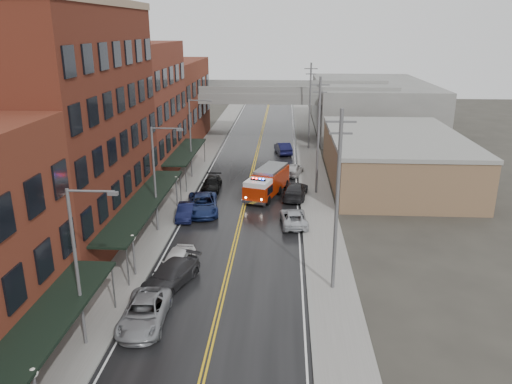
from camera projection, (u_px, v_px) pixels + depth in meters
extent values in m
cube|color=black|center=(243.00, 209.00, 47.76)|extent=(11.00, 160.00, 0.02)
cube|color=slate|center=(168.00, 206.00, 48.15)|extent=(3.00, 160.00, 0.15)
cube|color=slate|center=(320.00, 210.00, 47.32)|extent=(3.00, 160.00, 0.15)
cube|color=gray|center=(185.00, 207.00, 48.06)|extent=(0.30, 160.00, 0.15)
cube|color=gray|center=(303.00, 209.00, 47.42)|extent=(0.30, 160.00, 0.15)
cube|color=#4E1D14|center=(66.00, 128.00, 39.06)|extent=(9.00, 20.00, 18.00)
cube|color=brown|center=(133.00, 112.00, 56.11)|extent=(9.00, 15.00, 15.00)
cube|color=#5E2618|center=(169.00, 103.00, 73.17)|extent=(9.00, 20.00, 12.00)
cube|color=brown|center=(394.00, 160.00, 55.55)|extent=(14.00, 22.00, 5.00)
cube|color=slate|center=(370.00, 106.00, 83.39)|extent=(18.00, 30.00, 8.00)
cube|color=black|center=(30.00, 341.00, 22.61)|extent=(2.60, 16.00, 0.18)
cylinder|color=slate|center=(114.00, 288.00, 30.21)|extent=(0.10, 0.10, 3.00)
cube|color=black|center=(144.00, 202.00, 40.61)|extent=(2.60, 18.00, 0.18)
cylinder|color=slate|center=(128.00, 267.00, 32.87)|extent=(0.10, 0.10, 3.00)
cylinder|color=slate|center=(181.00, 188.00, 49.17)|extent=(0.10, 0.10, 3.00)
cube|color=black|center=(186.00, 151.00, 57.20)|extent=(2.60, 13.00, 0.18)
cylinder|color=slate|center=(186.00, 179.00, 51.82)|extent=(0.10, 0.10, 3.00)
cylinder|color=slate|center=(205.00, 152.00, 63.38)|extent=(0.10, 0.10, 3.00)
sphere|color=silver|center=(33.00, 373.00, 20.68)|extent=(0.44, 0.44, 0.44)
cylinder|color=#59595B|center=(134.00, 258.00, 34.42)|extent=(0.14, 0.14, 2.80)
sphere|color=silver|center=(132.00, 238.00, 33.95)|extent=(0.44, 0.44, 0.44)
cylinder|color=#59595B|center=(177.00, 194.00, 47.69)|extent=(0.14, 0.14, 2.80)
sphere|color=silver|center=(176.00, 179.00, 47.21)|extent=(0.44, 0.44, 0.44)
cylinder|color=#59595B|center=(77.00, 271.00, 25.89)|extent=(0.18, 0.18, 9.00)
cylinder|color=#59595B|center=(91.00, 191.00, 24.44)|extent=(2.40, 0.12, 0.12)
cube|color=#59595B|center=(113.00, 193.00, 24.40)|extent=(0.50, 0.22, 0.18)
cylinder|color=#59595B|center=(155.00, 181.00, 41.05)|extent=(0.18, 0.18, 9.00)
cylinder|color=#59595B|center=(166.00, 128.00, 39.60)|extent=(2.40, 0.12, 0.12)
cube|color=#59595B|center=(180.00, 130.00, 39.57)|extent=(0.50, 0.22, 0.18)
cylinder|color=#59595B|center=(190.00, 140.00, 56.21)|extent=(0.18, 0.18, 9.00)
cylinder|color=#59595B|center=(200.00, 100.00, 54.76)|extent=(2.40, 0.12, 0.12)
cube|color=#59595B|center=(210.00, 101.00, 54.73)|extent=(0.50, 0.22, 0.18)
cylinder|color=#59595B|center=(337.00, 204.00, 31.25)|extent=(0.24, 0.24, 12.00)
cube|color=#59595B|center=(341.00, 122.00, 29.62)|extent=(1.80, 0.12, 0.12)
cube|color=#59595B|center=(341.00, 133.00, 29.84)|extent=(1.40, 0.12, 0.12)
cylinder|color=#59595B|center=(318.00, 137.00, 50.21)|extent=(0.24, 0.24, 12.00)
cube|color=#59595B|center=(320.00, 85.00, 48.57)|extent=(1.80, 0.12, 0.12)
cube|color=#59595B|center=(320.00, 92.00, 48.79)|extent=(1.40, 0.12, 0.12)
cylinder|color=#59595B|center=(310.00, 107.00, 69.16)|extent=(0.24, 0.24, 12.00)
cube|color=#59595B|center=(311.00, 69.00, 67.52)|extent=(1.80, 0.12, 0.12)
cube|color=#59595B|center=(311.00, 74.00, 67.74)|extent=(1.40, 0.12, 0.12)
cube|color=slate|center=(261.00, 95.00, 75.97)|extent=(40.00, 10.00, 1.50)
cube|color=slate|center=(190.00, 118.00, 77.77)|extent=(1.60, 8.00, 6.00)
cube|color=slate|center=(332.00, 120.00, 76.52)|extent=(1.60, 8.00, 6.00)
cube|color=#972007|center=(271.00, 179.00, 52.05)|extent=(3.86, 5.70, 1.99)
cube|color=#972007|center=(258.00, 192.00, 48.86)|extent=(3.02, 3.08, 1.42)
cube|color=silver|center=(258.00, 183.00, 48.56)|extent=(2.85, 2.86, 0.47)
cube|color=black|center=(259.00, 189.00, 48.94)|extent=(2.74, 2.18, 0.76)
cube|color=slate|center=(271.00, 168.00, 51.69)|extent=(3.52, 5.26, 0.28)
cube|color=black|center=(258.00, 180.00, 48.47)|extent=(1.53, 0.72, 0.13)
sphere|color=#FF0C0C|center=(253.00, 178.00, 48.62)|extent=(0.19, 0.19, 0.19)
sphere|color=#1933FF|center=(263.00, 179.00, 48.26)|extent=(0.19, 0.19, 0.19)
cylinder|color=black|center=(248.00, 198.00, 49.36)|extent=(1.01, 0.61, 0.95)
cylinder|color=black|center=(268.00, 200.00, 48.64)|extent=(1.01, 0.61, 0.95)
cylinder|color=black|center=(260.00, 188.00, 52.30)|extent=(1.01, 0.61, 0.95)
cylinder|color=black|center=(279.00, 191.00, 51.58)|extent=(1.01, 0.61, 0.95)
cylinder|color=black|center=(268.00, 182.00, 54.40)|extent=(1.01, 0.61, 0.95)
cylinder|color=black|center=(286.00, 184.00, 53.68)|extent=(1.01, 0.61, 0.95)
imported|color=gray|center=(144.00, 313.00, 29.00)|extent=(2.70, 5.46, 1.49)
imported|color=#29292C|center=(171.00, 275.00, 33.40)|extent=(3.79, 5.71, 1.54)
imported|color=white|center=(177.00, 262.00, 35.21)|extent=(2.23, 4.80, 1.59)
imported|color=black|center=(186.00, 211.00, 45.18)|extent=(1.64, 4.15, 1.34)
imported|color=#15224F|center=(203.00, 204.00, 46.58)|extent=(3.70, 6.34, 1.66)
imported|color=black|center=(212.00, 184.00, 53.08)|extent=(1.93, 4.64, 1.34)
imported|color=#AEB1B7|center=(294.00, 218.00, 43.69)|extent=(2.59, 4.93, 1.32)
imported|color=black|center=(295.00, 190.00, 50.62)|extent=(2.92, 5.70, 1.58)
imported|color=silver|center=(294.00, 169.00, 58.44)|extent=(2.63, 4.39, 1.40)
imported|color=black|center=(283.00, 148.00, 68.34)|extent=(2.68, 5.12, 1.61)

